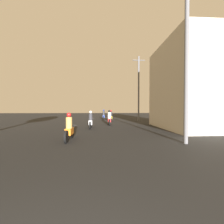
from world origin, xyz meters
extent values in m
cylinder|color=black|center=(-1.24, 8.23, 0.31)|extent=(0.10, 0.62, 0.62)
cylinder|color=black|center=(-1.24, 6.85, 0.31)|extent=(0.10, 0.62, 0.62)
cube|color=orange|center=(-1.24, 7.54, 0.48)|extent=(0.30, 0.80, 0.34)
cylinder|color=black|center=(-1.24, 7.99, 0.75)|extent=(0.60, 0.04, 0.04)
cylinder|color=#B28E47|center=(-1.24, 7.46, 0.94)|extent=(0.32, 0.32, 0.59)
sphere|color=#A51919|center=(-1.24, 7.46, 1.35)|extent=(0.24, 0.24, 0.24)
cylinder|color=black|center=(-0.53, 13.09, 0.31)|extent=(0.10, 0.63, 0.63)
cylinder|color=black|center=(-0.53, 11.79, 0.31)|extent=(0.10, 0.63, 0.63)
cube|color=#ADADB2|center=(-0.53, 12.44, 0.50)|extent=(0.30, 0.78, 0.38)
cylinder|color=black|center=(-0.53, 12.86, 0.79)|extent=(0.60, 0.04, 0.04)
cylinder|color=#2D2D33|center=(-0.53, 12.36, 0.98)|extent=(0.32, 0.32, 0.58)
sphere|color=silver|center=(-0.53, 12.36, 1.39)|extent=(0.24, 0.24, 0.24)
cylinder|color=black|center=(1.18, 15.84, 0.32)|extent=(0.10, 0.63, 0.63)
cylinder|color=black|center=(1.18, 14.43, 0.32)|extent=(0.10, 0.63, 0.63)
cube|color=red|center=(1.18, 15.14, 0.50)|extent=(0.30, 0.93, 0.36)
cylinder|color=black|center=(1.18, 15.59, 0.78)|extent=(0.60, 0.04, 0.04)
cylinder|color=silver|center=(1.18, 15.04, 0.99)|extent=(0.32, 0.32, 0.63)
sphere|color=black|center=(1.18, 15.04, 1.43)|extent=(0.24, 0.24, 0.24)
cylinder|color=black|center=(1.58, 20.36, 0.33)|extent=(0.10, 0.67, 0.67)
cylinder|color=black|center=(1.58, 18.87, 0.33)|extent=(0.10, 0.67, 0.67)
cube|color=gold|center=(1.58, 19.62, 0.51)|extent=(0.30, 0.86, 0.35)
cylinder|color=black|center=(1.58, 20.10, 0.79)|extent=(0.60, 0.04, 0.04)
cylinder|color=#2D2D33|center=(1.58, 19.53, 0.98)|extent=(0.32, 0.32, 0.59)
sphere|color=#A51919|center=(1.58, 19.53, 1.40)|extent=(0.24, 0.24, 0.24)
cylinder|color=black|center=(0.62, 23.75, 0.29)|extent=(0.10, 0.58, 0.58)
cylinder|color=black|center=(0.62, 22.33, 0.29)|extent=(0.10, 0.58, 0.58)
cube|color=#1E389E|center=(0.62, 23.04, 0.47)|extent=(0.30, 0.71, 0.36)
cylinder|color=black|center=(0.62, 23.50, 0.74)|extent=(0.60, 0.04, 0.04)
cylinder|color=#2D2D33|center=(0.62, 22.97, 0.99)|extent=(0.32, 0.32, 0.69)
sphere|color=navy|center=(0.62, 22.97, 1.45)|extent=(0.24, 0.24, 0.24)
cube|color=beige|center=(7.59, 11.86, 3.59)|extent=(4.14, 7.11, 7.18)
cylinder|color=slate|center=(4.49, 6.45, 3.80)|extent=(0.20, 0.20, 7.60)
cylinder|color=slate|center=(5.14, 18.72, 4.22)|extent=(0.20, 0.20, 8.45)
cylinder|color=slate|center=(5.14, 18.72, 7.95)|extent=(1.60, 0.10, 0.10)
camera|label=1|loc=(0.55, -0.46, 1.66)|focal=24.00mm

